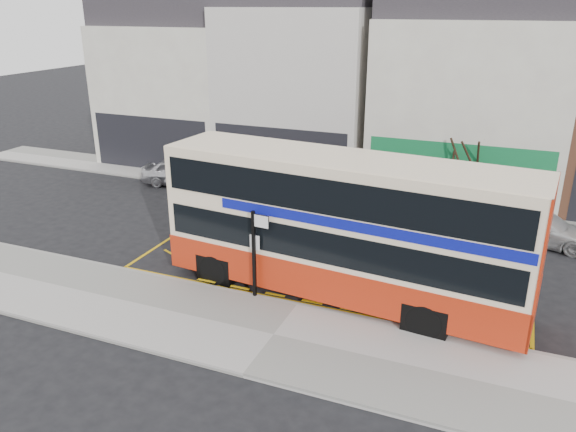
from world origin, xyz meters
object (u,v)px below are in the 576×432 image
at_px(car_silver, 181,172).
at_px(car_white, 540,227).
at_px(street_tree_right, 467,148).
at_px(car_grey, 323,196).
at_px(double_decker_bus, 344,226).
at_px(street_tree_left, 125,98).
at_px(bus_stop_post, 256,246).

relative_size(car_silver, car_white, 0.93).
bearing_deg(street_tree_right, car_grey, -161.49).
relative_size(double_decker_bus, car_white, 2.70).
bearing_deg(street_tree_left, car_white, -9.16).
relative_size(double_decker_bus, bus_stop_post, 4.08).
bearing_deg(street_tree_right, bus_stop_post, -115.00).
bearing_deg(bus_stop_post, street_tree_left, 144.01).
xyz_separation_m(car_silver, street_tree_left, (-5.24, 2.56, 3.29)).
distance_m(bus_stop_post, street_tree_left, 19.06).
height_order(bus_stop_post, car_silver, bus_stop_post).
distance_m(car_grey, car_white, 9.52).
relative_size(double_decker_bus, car_grey, 3.28).
xyz_separation_m(bus_stop_post, car_white, (8.64, 8.72, -1.28)).
relative_size(double_decker_bus, street_tree_left, 2.06).
bearing_deg(street_tree_left, double_decker_bus, -33.40).
relative_size(street_tree_left, street_tree_right, 1.31).
distance_m(car_silver, car_grey, 8.24).
height_order(double_decker_bus, car_grey, double_decker_bus).
height_order(bus_stop_post, car_grey, bus_stop_post).
xyz_separation_m(double_decker_bus, car_white, (6.14, 7.39, -1.85)).
height_order(bus_stop_post, car_white, bus_stop_post).
relative_size(double_decker_bus, street_tree_right, 2.70).
xyz_separation_m(car_silver, street_tree_right, (14.33, 1.40, 2.34)).
bearing_deg(car_grey, street_tree_left, 91.10).
distance_m(double_decker_bus, bus_stop_post, 2.89).
xyz_separation_m(bus_stop_post, car_silver, (-9.08, 9.86, -1.22)).
bearing_deg(street_tree_left, street_tree_right, -3.39).
distance_m(street_tree_left, street_tree_right, 19.63).
height_order(double_decker_bus, bus_stop_post, double_decker_bus).
relative_size(bus_stop_post, street_tree_right, 0.66).
xyz_separation_m(car_white, street_tree_left, (-22.96, 3.70, 3.35)).
xyz_separation_m(double_decker_bus, street_tree_left, (-16.82, 11.09, 1.50)).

